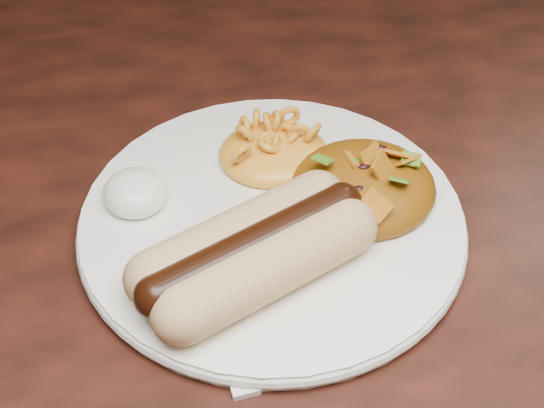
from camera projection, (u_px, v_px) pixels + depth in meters
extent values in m
cube|color=#43180F|center=(299.00, 132.00, 0.62)|extent=(1.60, 0.90, 0.04)
cylinder|color=white|center=(272.00, 223.00, 0.52)|extent=(0.29, 0.29, 0.01)
cylinder|color=#FAD376|center=(258.00, 274.00, 0.46)|extent=(0.12, 0.08, 0.03)
cylinder|color=#FAD376|center=(250.00, 232.00, 0.48)|extent=(0.12, 0.08, 0.03)
cylinder|color=black|center=(254.00, 247.00, 0.47)|extent=(0.12, 0.08, 0.03)
ellipsoid|color=orange|center=(274.00, 142.00, 0.54)|extent=(0.09, 0.08, 0.03)
ellipsoid|color=white|center=(135.00, 187.00, 0.51)|extent=(0.05, 0.05, 0.02)
ellipsoid|color=#A91F03|center=(364.00, 182.00, 0.52)|extent=(0.09, 0.09, 0.04)
cube|color=silver|center=(224.00, 322.00, 0.47)|extent=(0.04, 0.14, 0.00)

